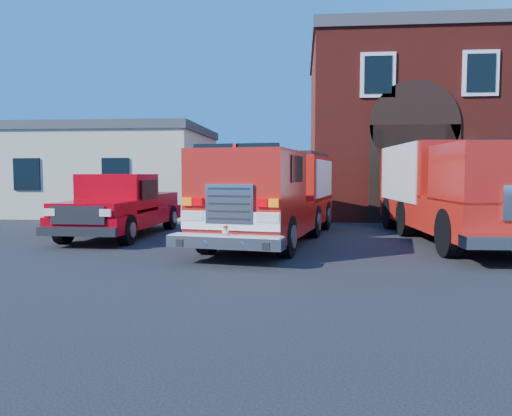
# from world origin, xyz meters

# --- Properties ---
(ground) EXTENTS (100.00, 100.00, 0.00)m
(ground) POSITION_xyz_m (0.00, 0.00, 0.00)
(ground) COLOR black
(ground) RESTS_ON ground
(parking_stripe_mid) EXTENTS (0.12, 3.00, 0.01)m
(parking_stripe_mid) POSITION_xyz_m (6.50, 4.00, 0.00)
(parking_stripe_mid) COLOR #DAC30B
(parking_stripe_mid) RESTS_ON ground
(parking_stripe_far) EXTENTS (0.12, 3.00, 0.01)m
(parking_stripe_far) POSITION_xyz_m (6.50, 7.00, 0.00)
(parking_stripe_far) COLOR #DAC30B
(parking_stripe_far) RESTS_ON ground
(fire_station) EXTENTS (15.20, 10.20, 8.45)m
(fire_station) POSITION_xyz_m (8.99, 13.98, 4.25)
(fire_station) COLOR maroon
(fire_station) RESTS_ON ground
(side_building) EXTENTS (10.20, 8.20, 4.35)m
(side_building) POSITION_xyz_m (-9.00, 13.00, 2.20)
(side_building) COLOR beige
(side_building) RESTS_ON ground
(fire_engine) EXTENTS (4.12, 9.25, 2.76)m
(fire_engine) POSITION_xyz_m (0.17, 3.31, 1.43)
(fire_engine) COLOR black
(fire_engine) RESTS_ON ground
(pickup_truck) EXTENTS (2.45, 6.24, 2.02)m
(pickup_truck) POSITION_xyz_m (-4.86, 3.91, 0.95)
(pickup_truck) COLOR black
(pickup_truck) RESTS_ON ground
(secondary_truck) EXTENTS (3.29, 9.30, 2.98)m
(secondary_truck) POSITION_xyz_m (5.59, 3.75, 1.62)
(secondary_truck) COLOR black
(secondary_truck) RESTS_ON ground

